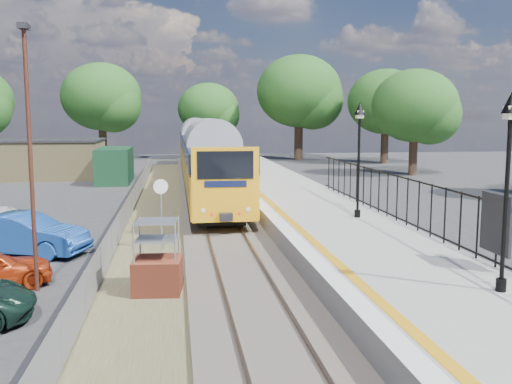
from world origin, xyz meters
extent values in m
plane|color=#2D2D30|center=(0.00, 0.00, 0.00)|extent=(120.00, 120.00, 0.00)
cube|color=#473F38|center=(0.00, 10.00, 0.10)|extent=(3.40, 80.00, 0.20)
cube|color=#4C472D|center=(-2.90, 8.00, 0.03)|extent=(2.60, 70.00, 0.06)
cube|color=brown|center=(-0.72, 10.00, 0.22)|extent=(0.07, 80.00, 0.14)
cube|color=brown|center=(0.72, 10.00, 0.22)|extent=(0.07, 80.00, 0.14)
cube|color=gray|center=(4.20, 8.00, 0.45)|extent=(5.00, 70.00, 0.90)
cube|color=silver|center=(1.95, 8.00, 0.91)|extent=(0.50, 70.00, 0.01)
cube|color=orange|center=(2.45, 8.00, 0.91)|extent=(0.30, 70.00, 0.01)
cylinder|color=black|center=(5.50, -4.00, 1.05)|extent=(0.24, 0.24, 0.30)
cylinder|color=black|center=(5.50, -4.00, 2.90)|extent=(0.10, 0.10, 3.70)
cube|color=black|center=(5.50, -4.00, 4.85)|extent=(0.08, 0.08, 0.30)
cube|color=beige|center=(5.50, -4.00, 5.02)|extent=(0.26, 0.26, 0.30)
cone|color=black|center=(5.50, -4.00, 5.25)|extent=(0.44, 0.44, 0.50)
cylinder|color=black|center=(5.30, 6.00, 1.05)|extent=(0.24, 0.24, 0.30)
cylinder|color=black|center=(5.30, 6.00, 2.90)|extent=(0.10, 0.10, 3.70)
cube|color=black|center=(5.30, 6.00, 4.85)|extent=(0.08, 0.08, 0.30)
cube|color=beige|center=(5.30, 6.00, 5.02)|extent=(0.26, 0.26, 0.30)
cone|color=black|center=(5.30, 6.00, 5.25)|extent=(0.44, 0.44, 0.50)
cube|color=black|center=(6.55, 2.50, 2.65)|extent=(0.05, 26.00, 0.05)
cube|color=black|center=(6.50, -2.00, 2.10)|extent=(0.08, 1.40, 1.60)
cube|color=#998956|center=(-12.00, 32.00, 1.50)|extent=(8.00, 6.00, 3.00)
cube|color=black|center=(-12.00, 32.00, 3.05)|extent=(8.20, 6.20, 0.15)
cube|color=#14371E|center=(-6.50, 28.00, 1.30)|extent=(2.40, 6.00, 2.60)
cylinder|color=#332319|center=(-10.00, 50.00, 1.92)|extent=(0.88, 0.88, 3.85)
ellipsoid|color=#1D4E1A|center=(-10.00, 50.00, 7.15)|extent=(8.80, 8.80, 7.48)
cylinder|color=#332319|center=(2.00, 52.00, 1.57)|extent=(0.72, 0.72, 3.15)
ellipsoid|color=#1D4E1A|center=(2.00, 52.00, 5.85)|extent=(7.20, 7.20, 6.12)
cylinder|color=#332319|center=(12.00, 48.00, 2.10)|extent=(0.96, 0.96, 4.20)
ellipsoid|color=#1D4E1A|center=(12.00, 48.00, 7.80)|extent=(9.60, 9.60, 8.16)
cylinder|color=#332319|center=(20.00, 42.00, 1.75)|extent=(0.80, 0.80, 3.50)
ellipsoid|color=#1D4E1A|center=(20.00, 42.00, 6.50)|extent=(8.00, 8.00, 6.80)
cylinder|color=#332319|center=(18.00, 30.00, 1.57)|extent=(0.72, 0.72, 3.15)
ellipsoid|color=#1D4E1A|center=(18.00, 30.00, 5.85)|extent=(7.20, 7.20, 6.12)
cube|color=orange|center=(0.00, 16.67, 1.69)|extent=(2.80, 20.00, 1.90)
cube|color=#0F1637|center=(0.00, 16.67, 2.99)|extent=(2.82, 20.00, 0.90)
cube|color=black|center=(0.00, 16.67, 2.99)|extent=(2.82, 18.00, 0.70)
cube|color=black|center=(0.00, 16.67, 0.51)|extent=(2.00, 18.00, 0.45)
cube|color=orange|center=(0.00, 37.27, 1.69)|extent=(2.80, 20.00, 1.90)
cube|color=#0F1637|center=(0.00, 37.27, 2.99)|extent=(2.82, 20.00, 0.90)
cube|color=black|center=(0.00, 37.27, 2.99)|extent=(2.82, 18.00, 0.70)
cube|color=black|center=(0.00, 37.27, 0.51)|extent=(2.00, 18.00, 0.45)
cube|color=black|center=(0.00, 6.46, 3.04)|extent=(2.24, 0.04, 1.10)
cube|color=brown|center=(-2.50, -0.19, 0.50)|extent=(1.42, 1.42, 1.01)
cylinder|color=#999EA3|center=(-2.50, 4.93, 1.21)|extent=(0.06, 0.06, 2.42)
cylinder|color=silver|center=(-2.50, 4.88, 2.42)|extent=(0.54, 0.14, 0.54)
cylinder|color=#442016|center=(-5.92, 0.53, 3.64)|extent=(0.12, 0.12, 7.29)
cube|color=black|center=(-5.92, 0.53, 7.34)|extent=(0.25, 0.50, 0.15)
imported|color=navy|center=(-7.37, 5.04, 0.76)|extent=(4.86, 3.02, 1.51)
camera|label=1|loc=(-1.94, -15.91, 4.93)|focal=40.00mm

